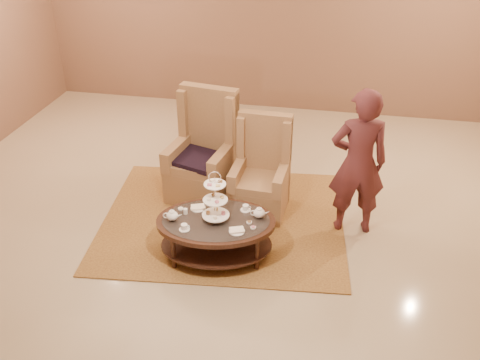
% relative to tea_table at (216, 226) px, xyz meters
% --- Properties ---
extents(ground, '(8.00, 8.00, 0.00)m').
position_rel_tea_table_xyz_m(ground, '(0.08, 0.25, -0.38)').
color(ground, '#C1B190').
rests_on(ground, ground).
extents(ceiling, '(8.00, 8.00, 0.02)m').
position_rel_tea_table_xyz_m(ceiling, '(0.08, 0.25, -0.38)').
color(ceiling, silver).
rests_on(ceiling, ground).
extents(wall_back, '(8.00, 0.04, 3.50)m').
position_rel_tea_table_xyz_m(wall_back, '(0.08, 4.25, 1.37)').
color(wall_back, '#835E47').
rests_on(wall_back, ground).
extents(rug, '(3.06, 2.64, 0.02)m').
position_rel_tea_table_xyz_m(rug, '(-0.08, 0.67, -0.37)').
color(rug, '#AA823C').
rests_on(rug, ground).
extents(tea_table, '(1.38, 1.07, 1.05)m').
position_rel_tea_table_xyz_m(tea_table, '(0.00, 0.00, 0.00)').
color(tea_table, black).
rests_on(tea_table, ground).
extents(armchair_left, '(0.85, 0.87, 1.37)m').
position_rel_tea_table_xyz_m(armchair_left, '(-0.45, 1.25, 0.08)').
color(armchair_left, '#9E744A').
rests_on(armchair_left, ground).
extents(armchair_right, '(0.67, 0.69, 1.19)m').
position_rel_tea_table_xyz_m(armchair_right, '(0.31, 1.04, 0.02)').
color(armchair_right, '#9E744A').
rests_on(armchair_right, ground).
extents(person, '(0.69, 0.51, 1.73)m').
position_rel_tea_table_xyz_m(person, '(1.42, 0.80, 0.48)').
color(person, '#512226').
rests_on(person, ground).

